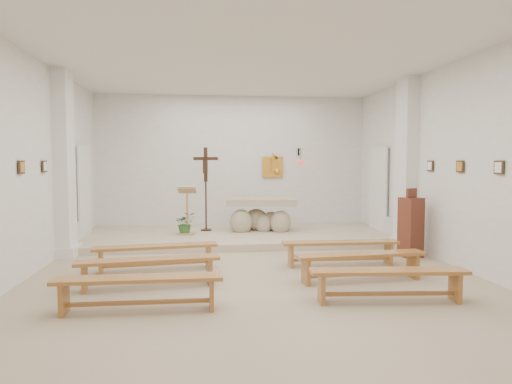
{
  "coord_description": "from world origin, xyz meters",
  "views": [
    {
      "loc": [
        -0.8,
        -6.94,
        1.82
      ],
      "look_at": [
        0.21,
        1.6,
        1.22
      ],
      "focal_mm": 32.0,
      "sensor_mm": 36.0,
      "label": 1
    }
  ],
  "objects": [
    {
      "name": "ground",
      "position": [
        0.0,
        0.0,
        0.0
      ],
      "size": [
        7.0,
        10.0,
        0.0
      ],
      "primitive_type": "cube",
      "color": "#C5AB8E",
      "rests_on": "ground"
    },
    {
      "name": "wall_left",
      "position": [
        -3.49,
        0.0,
        1.75
      ],
      "size": [
        0.02,
        10.0,
        3.5
      ],
      "primitive_type": "cube",
      "color": "white",
      "rests_on": "ground"
    },
    {
      "name": "wall_right",
      "position": [
        3.49,
        0.0,
        1.75
      ],
      "size": [
        0.02,
        10.0,
        3.5
      ],
      "primitive_type": "cube",
      "color": "white",
      "rests_on": "ground"
    },
    {
      "name": "wall_back",
      "position": [
        0.0,
        4.99,
        1.75
      ],
      "size": [
        7.0,
        0.02,
        3.5
      ],
      "primitive_type": "cube",
      "color": "white",
      "rests_on": "ground"
    },
    {
      "name": "ceiling",
      "position": [
        0.0,
        0.0,
        3.49
      ],
      "size": [
        7.0,
        10.0,
        0.02
      ],
      "primitive_type": "cube",
      "color": "silver",
      "rests_on": "wall_back"
    },
    {
      "name": "sanctuary_platform",
      "position": [
        0.0,
        3.5,
        0.07
      ],
      "size": [
        6.98,
        3.0,
        0.15
      ],
      "primitive_type": "cube",
      "color": "beige",
      "rests_on": "ground"
    },
    {
      "name": "pilaster_left",
      "position": [
        -3.37,
        2.0,
        1.75
      ],
      "size": [
        0.26,
        0.55,
        3.5
      ],
      "primitive_type": "cube",
      "color": "white",
      "rests_on": "ground"
    },
    {
      "name": "pilaster_right",
      "position": [
        3.37,
        2.0,
        1.75
      ],
      "size": [
        0.26,
        0.55,
        3.5
      ],
      "primitive_type": "cube",
      "color": "white",
      "rests_on": "ground"
    },
    {
      "name": "gold_wall_relief",
      "position": [
        1.05,
        4.96,
        1.65
      ],
      "size": [
        0.55,
        0.04,
        0.55
      ],
      "primitive_type": "cube",
      "color": "gold",
      "rests_on": "wall_back"
    },
    {
      "name": "sanctuary_lamp",
      "position": [
        1.75,
        4.71,
        1.81
      ],
      "size": [
        0.11,
        0.36,
        0.44
      ],
      "color": "black",
      "rests_on": "wall_back"
    },
    {
      "name": "station_frame_left_mid",
      "position": [
        -3.47,
        0.2,
        1.72
      ],
      "size": [
        0.03,
        0.2,
        0.2
      ],
      "primitive_type": "cube",
      "color": "#382718",
      "rests_on": "wall_left"
    },
    {
      "name": "station_frame_left_rear",
      "position": [
        -3.47,
        1.2,
        1.72
      ],
      "size": [
        0.03,
        0.2,
        0.2
      ],
      "primitive_type": "cube",
      "color": "#382718",
      "rests_on": "wall_left"
    },
    {
      "name": "station_frame_right_front",
      "position": [
        3.47,
        -0.8,
        1.72
      ],
      "size": [
        0.03,
        0.2,
        0.2
      ],
      "primitive_type": "cube",
      "color": "#382718",
      "rests_on": "wall_right"
    },
    {
      "name": "station_frame_right_mid",
      "position": [
        3.47,
        0.2,
        1.72
      ],
      "size": [
        0.03,
        0.2,
        0.2
      ],
      "primitive_type": "cube",
      "color": "#382718",
      "rests_on": "wall_right"
    },
    {
      "name": "station_frame_right_rear",
      "position": [
        3.47,
        1.2,
        1.72
      ],
      "size": [
        0.03,
        0.2,
        0.2
      ],
      "primitive_type": "cube",
      "color": "#382718",
      "rests_on": "wall_right"
    },
    {
      "name": "radiator_left",
      "position": [
        -3.43,
        2.7,
        0.27
      ],
      "size": [
        0.1,
        0.85,
        0.52
      ],
      "primitive_type": "cube",
      "color": "silver",
      "rests_on": "ground"
    },
    {
      "name": "radiator_right",
      "position": [
        3.43,
        2.7,
        0.27
      ],
      "size": [
        0.1,
        0.85,
        0.52
      ],
      "primitive_type": "cube",
      "color": "silver",
      "rests_on": "ground"
    },
    {
      "name": "altar",
      "position": [
        0.58,
        3.72,
        0.48
      ],
      "size": [
        1.71,
        0.84,
        0.85
      ],
      "rotation": [
        0.0,
        0.0,
        -0.12
      ],
      "color": "tan",
      "rests_on": "sanctuary_platform"
    },
    {
      "name": "lectern",
      "position": [
        -1.14,
        3.39,
        0.7
      ],
      "size": [
        0.42,
        0.36,
        1.11
      ],
      "rotation": [
        0.0,
        0.0,
        -0.07
      ],
      "color": "tan",
      "rests_on": "sanctuary_platform"
    },
    {
      "name": "crucifix_stand",
      "position": [
        -0.71,
        3.93,
        1.3
      ],
      "size": [
        0.58,
        0.26,
        1.98
      ],
      "rotation": [
        0.0,
        0.0,
        -0.32
      ],
      "color": "#321E10",
      "rests_on": "sanctuary_platform"
    },
    {
      "name": "potted_plant",
      "position": [
        -1.19,
        3.44,
        0.4
      ],
      "size": [
        0.53,
        0.48,
        0.51
      ],
      "primitive_type": "imported",
      "rotation": [
        0.0,
        0.0,
        0.2
      ],
      "color": "#2F6227",
      "rests_on": "sanctuary_platform"
    },
    {
      "name": "donation_pedestal",
      "position": [
        3.1,
        1.18,
        0.57
      ],
      "size": [
        0.44,
        0.44,
        1.3
      ],
      "rotation": [
        0.0,
        0.0,
        0.33
      ],
      "color": "maroon",
      "rests_on": "ground"
    },
    {
      "name": "bench_left_front",
      "position": [
        -1.57,
        0.64,
        0.32
      ],
      "size": [
        2.04,
        0.58,
        0.43
      ],
      "rotation": [
        0.0,
        0.0,
        0.13
      ],
      "color": "#A36D2F",
      "rests_on": "ground"
    },
    {
      "name": "bench_right_front",
      "position": [
        1.57,
        0.64,
        0.32
      ],
      "size": [
        2.02,
        0.36,
        0.43
      ],
      "rotation": [
        0.0,
        0.0,
        -0.02
      ],
      "color": "#A36D2F",
      "rests_on": "ground"
    },
    {
      "name": "bench_left_second",
      "position": [
        -1.57,
        -0.39,
        0.32
      ],
      "size": [
        2.04,
        0.56,
        0.43
      ],
      "rotation": [
        0.0,
        0.0,
        0.12
      ],
      "color": "#A36D2F",
      "rests_on": "ground"
    },
    {
      "name": "bench_right_second",
      "position": [
        1.57,
        -0.39,
        0.32
      ],
      "size": [
        2.03,
        0.5,
        0.43
      ],
      "rotation": [
        0.0,
        0.0,
        0.09
      ],
      "color": "#A36D2F",
      "rests_on": "ground"
    },
    {
      "name": "bench_left_third",
      "position": [
        -1.57,
        -1.43,
        0.32
      ],
      "size": [
        2.01,
        0.33,
        0.43
      ],
      "rotation": [
        0.0,
        0.0,
        -0.01
      ],
      "color": "#A36D2F",
      "rests_on": "ground"
    },
    {
      "name": "bench_right_third",
      "position": [
        1.57,
        -1.43,
        0.32
      ],
      "size": [
        2.03,
        0.49,
        0.43
      ],
      "rotation": [
        0.0,
        0.0,
        -0.09
      ],
      "color": "#A36D2F",
      "rests_on": "ground"
    }
  ]
}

